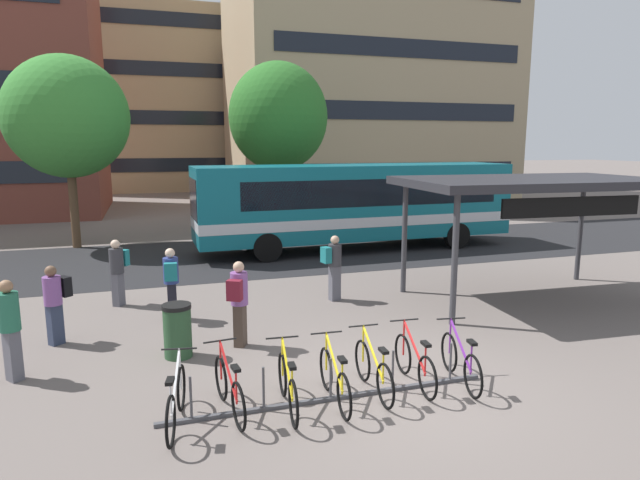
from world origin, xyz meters
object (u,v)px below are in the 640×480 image
Objects in this scene: parked_bicycle_white_0 at (176,401)px; street_tree_0 at (278,117)px; parked_bicycle_red_5 at (415,364)px; commuter_red_pack_1 at (9,323)px; parked_bicycle_red_1 at (229,389)px; commuter_maroon_pack_5 at (239,298)px; city_bus at (354,203)px; commuter_teal_pack_2 at (118,268)px; transit_shelter at (531,186)px; street_tree_1 at (67,117)px; parked_bicycle_yellow_3 at (335,380)px; trash_bin at (178,330)px; commuter_teal_pack_0 at (334,263)px; parked_bicycle_purple_6 at (460,362)px; commuter_teal_pack_3 at (171,279)px; commuter_black_pack_4 at (55,299)px; parked_bicycle_yellow_2 at (288,386)px; parked_bicycle_yellow_4 at (373,371)px.

parked_bicycle_white_0 is 0.22× the size of street_tree_0.
commuter_red_pack_1 is at bearing 74.60° from parked_bicycle_red_5.
parked_bicycle_red_1 is 0.97× the size of commuter_red_pack_1.
parked_bicycle_red_1 is at bearing -163.54° from commuter_maroon_pack_5.
city_bus is 9.68m from commuter_teal_pack_2.
transit_shelter is 7.92m from commuter_maroon_pack_5.
street_tree_1 is at bearing -166.27° from street_tree_0.
commuter_teal_pack_2 is 0.97× the size of commuter_maroon_pack_5.
parked_bicycle_yellow_3 is 3.47m from trash_bin.
transit_shelter is at bearing -28.60° from commuter_teal_pack_0.
commuter_teal_pack_0 is (-4.76, 1.39, -1.97)m from transit_shelter.
commuter_teal_pack_3 is (-4.46, 4.96, 0.57)m from parked_bicycle_purple_6.
street_tree_1 reaches higher than parked_bicycle_red_5.
commuter_maroon_pack_5 is 0.23× the size of street_tree_0.
transit_shelter is at bearing -71.65° from parked_bicycle_red_1.
commuter_teal_pack_2 is at bearing 121.21° from commuter_red_pack_1.
commuter_red_pack_1 reaches higher than parked_bicycle_purple_6.
commuter_red_pack_1 is at bearing -169.49° from transit_shelter.
commuter_teal_pack_3 is (-2.21, 4.99, 0.57)m from parked_bicycle_yellow_3.
commuter_teal_pack_2 reaches higher than parked_bicycle_red_1.
trash_bin is (-3.69, 2.47, 0.13)m from parked_bicycle_red_5.
city_bus is at bearing 51.89° from trash_bin.
commuter_black_pack_4 is 0.22× the size of street_tree_1.
commuter_teal_pack_2 is 1.62× the size of trash_bin.
transit_shelter is 9.21m from trash_bin.
commuter_black_pack_4 is at bearing 47.30° from parked_bicycle_yellow_2.
street_tree_1 is (-0.86, 11.06, 4.01)m from commuter_black_pack_4.
parked_bicycle_yellow_2 is at bearing -145.74° from commuter_maroon_pack_5.
street_tree_0 is at bearing 6.15° from parked_bicycle_purple_6.
commuter_teal_pack_2 reaches higher than commuter_black_pack_4.
parked_bicycle_yellow_3 is 7.40m from commuter_teal_pack_2.
parked_bicycle_purple_6 is 17.54m from street_tree_1.
trash_bin is at bearing 68.82° from parked_bicycle_purple_6.
parked_bicycle_yellow_3 is 1.00× the size of commuter_maroon_pack_5.
parked_bicycle_yellow_3 and parked_bicycle_red_5 have the same top height.
commuter_teal_pack_2 is at bearing -121.81° from street_tree_0.
parked_bicycle_red_5 is 4.44m from trash_bin.
commuter_maroon_pack_5 is at bearing -106.38° from street_tree_0.
parked_bicycle_purple_6 is 1.05× the size of commuter_black_pack_4.
parked_bicycle_white_0 is 0.79m from parked_bicycle_red_1.
trash_bin is at bearing 7.49° from parked_bicycle_white_0.
transit_shelter is at bearing -49.75° from parked_bicycle_red_5.
street_tree_1 is (-4.34, 12.32, 3.95)m from commuter_maroon_pack_5.
parked_bicycle_red_1 is (0.78, 0.15, 0.00)m from parked_bicycle_white_0.
commuter_teal_pack_3 is at bearing 160.61° from commuter_black_pack_4.
city_bus is 11.92m from parked_bicycle_purple_6.
parked_bicycle_yellow_4 is 7.44m from transit_shelter.
parked_bicycle_yellow_4 and parked_bicycle_red_5 have the same top height.
transit_shelter is at bearing -56.02° from parked_bicycle_yellow_3.
commuter_teal_pack_2 is 1.01× the size of commuter_teal_pack_3.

